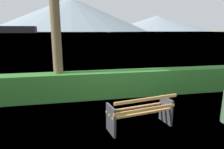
# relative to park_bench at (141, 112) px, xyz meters

# --- Properties ---
(ground_plane) EXTENTS (1400.00, 1400.00, 0.00)m
(ground_plane) POSITION_rel_park_bench_xyz_m (-0.01, 0.06, -0.42)
(ground_plane) COLOR olive
(water_surface) EXTENTS (620.00, 620.00, 0.00)m
(water_surface) POSITION_rel_park_bench_xyz_m (-0.01, 308.60, -0.42)
(water_surface) COLOR slate
(water_surface) RESTS_ON ground_plane
(park_bench) EXTENTS (1.68, 0.84, 0.87)m
(park_bench) POSITION_rel_park_bench_xyz_m (0.00, 0.00, 0.00)
(park_bench) COLOR #A0703F
(park_bench) RESTS_ON ground_plane
(hedge_row) EXTENTS (12.52, 0.66, 0.93)m
(hedge_row) POSITION_rel_park_bench_xyz_m (-0.01, 2.50, 0.04)
(hedge_row) COLOR #2D6B28
(hedge_row) RESTS_ON ground_plane
(fishing_boat_near) EXTENTS (3.03, 7.37, 1.47)m
(fishing_boat_near) POSITION_rel_park_bench_xyz_m (39.33, 213.81, 0.11)
(fishing_boat_near) COLOR #335693
(fishing_boat_near) RESTS_ON water_surface
(distant_hills) EXTENTS (890.73, 413.64, 84.97)m
(distant_hills) POSITION_rel_park_bench_xyz_m (-28.04, 551.75, 36.10)
(distant_hills) COLOR slate
(distant_hills) RESTS_ON ground_plane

